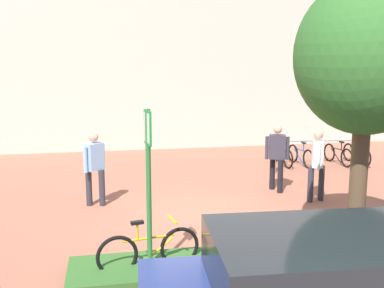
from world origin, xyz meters
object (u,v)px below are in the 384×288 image
(bike_at_sign, at_px, (149,250))
(person_suited_navy, at_px, (277,154))
(bike_rack_cluster, at_px, (319,154))
(bollard_steel, at_px, (273,159))
(tree_sidewalk, at_px, (366,58))
(parking_sign_post, at_px, (148,169))
(person_casual_tan, at_px, (317,161))
(person_shirt_blue, at_px, (95,164))

(bike_at_sign, height_order, person_suited_navy, person_suited_navy)
(bike_rack_cluster, relative_size, bollard_steel, 3.54)
(tree_sidewalk, distance_m, bike_at_sign, 4.54)
(parking_sign_post, xyz_separation_m, bollard_steel, (4.28, 5.91, -1.24))
(parking_sign_post, xyz_separation_m, person_casual_tan, (4.27, 3.08, -0.71))
(bike_at_sign, height_order, person_shirt_blue, person_shirt_blue)
(tree_sidewalk, xyz_separation_m, bollard_steel, (0.88, 6.04, -2.89))
(bike_rack_cluster, bearing_deg, bollard_steel, -156.20)
(parking_sign_post, bearing_deg, person_shirt_blue, 103.38)
(bollard_steel, bearing_deg, person_shirt_blue, -157.10)
(bollard_steel, distance_m, person_casual_tan, 2.88)
(bollard_steel, bearing_deg, person_suited_navy, -108.81)
(parking_sign_post, height_order, bike_at_sign, parking_sign_post)
(tree_sidewalk, xyz_separation_m, parking_sign_post, (-3.40, 0.13, -1.65))
(tree_sidewalk, height_order, bike_at_sign, tree_sidewalk)
(person_casual_tan, relative_size, person_suited_navy, 1.00)
(bollard_steel, bearing_deg, parking_sign_post, -125.95)
(person_suited_navy, distance_m, person_shirt_blue, 4.57)
(bike_rack_cluster, height_order, bollard_steel, bollard_steel)
(bike_at_sign, height_order, person_casual_tan, person_casual_tan)
(person_shirt_blue, bearing_deg, parking_sign_post, -76.62)
(bike_at_sign, xyz_separation_m, person_shirt_blue, (-0.89, 3.60, 0.63))
(tree_sidewalk, relative_size, bollard_steel, 5.12)
(tree_sidewalk, height_order, bike_rack_cluster, tree_sidewalk)
(tree_sidewalk, height_order, bollard_steel, tree_sidewalk)
(bike_at_sign, xyz_separation_m, person_casual_tan, (4.27, 2.96, 0.63))
(person_suited_navy, height_order, person_shirt_blue, same)
(bike_rack_cluster, height_order, person_casual_tan, person_casual_tan)
(bollard_steel, bearing_deg, bike_at_sign, -126.49)
(bike_at_sign, relative_size, bollard_steel, 1.85)
(bollard_steel, bearing_deg, tree_sidewalk, -98.30)
(tree_sidewalk, height_order, person_shirt_blue, tree_sidewalk)
(person_casual_tan, distance_m, person_suited_navy, 1.18)
(person_casual_tan, bearing_deg, parking_sign_post, -144.22)
(bollard_steel, relative_size, person_shirt_blue, 0.52)
(bike_rack_cluster, bearing_deg, tree_sidewalk, -111.89)
(tree_sidewalk, relative_size, bike_rack_cluster, 1.45)
(person_shirt_blue, bearing_deg, bollard_steel, 22.90)
(parking_sign_post, distance_m, bike_at_sign, 1.35)
(person_shirt_blue, bearing_deg, bike_at_sign, -76.13)
(bike_rack_cluster, xyz_separation_m, person_shirt_blue, (-7.05, -3.01, 0.64))
(tree_sidewalk, bearing_deg, bike_at_sign, 175.82)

